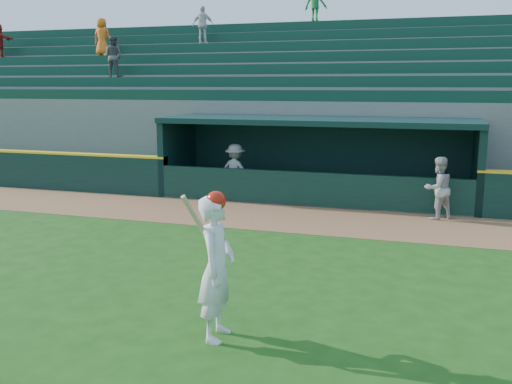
% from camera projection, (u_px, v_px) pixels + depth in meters
% --- Properties ---
extents(ground, '(120.00, 120.00, 0.00)m').
position_uv_depth(ground, '(229.00, 278.00, 10.33)').
color(ground, '#1B4711').
rests_on(ground, ground).
extents(warning_track, '(40.00, 3.00, 0.01)m').
position_uv_depth(warning_track, '(294.00, 218.00, 14.92)').
color(warning_track, brown).
rests_on(warning_track, ground).
extents(dugout_player_front, '(1.01, 0.98, 1.63)m').
position_uv_depth(dugout_player_front, '(438.00, 188.00, 14.69)').
color(dugout_player_front, '#A4A39F').
rests_on(dugout_player_front, ground).
extents(dugout_player_inside, '(1.19, 0.85, 1.67)m').
position_uv_depth(dugout_player_inside, '(235.00, 171.00, 17.54)').
color(dugout_player_inside, '#A8A7A2').
rests_on(dugout_player_inside, ground).
extents(dugout, '(9.40, 2.80, 2.46)m').
position_uv_depth(dugout, '(319.00, 153.00, 17.57)').
color(dugout, slate).
rests_on(dugout, ground).
extents(stands, '(34.50, 6.25, 7.47)m').
position_uv_depth(stands, '(343.00, 113.00, 21.67)').
color(stands, slate).
rests_on(stands, ground).
extents(batter_at_plate, '(0.58, 0.84, 2.08)m').
position_uv_depth(batter_at_plate, '(217.00, 266.00, 7.72)').
color(batter_at_plate, silver).
rests_on(batter_at_plate, ground).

